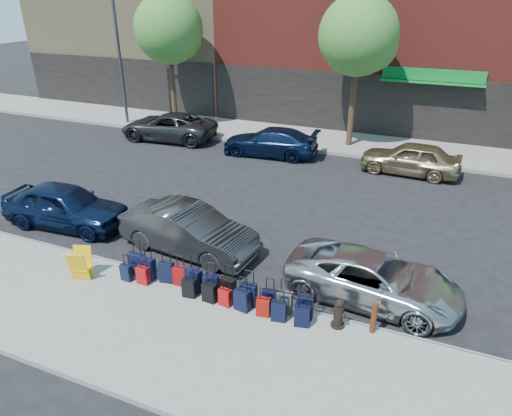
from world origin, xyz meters
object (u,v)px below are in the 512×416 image
at_px(car_near_1, 189,230).
at_px(car_far_0, 168,126).
at_px(tree_left, 171,31).
at_px(bollard, 374,317).
at_px(fire_hydrant, 339,314).
at_px(display_rack, 81,264).
at_px(suitcase_front_5, 211,285).
at_px(car_far_2, 410,158).
at_px(streetlight, 121,44).
at_px(car_far_1, 270,142).
at_px(car_near_0, 65,206).
at_px(car_near_2, 373,278).
at_px(tree_center, 361,38).

relative_size(car_near_1, car_far_0, 0.85).
distance_m(tree_left, bollard, 20.49).
distance_m(fire_hydrant, display_rack, 7.12).
height_order(suitcase_front_5, car_far_2, car_far_2).
xyz_separation_m(display_rack, car_far_0, (-5.19, 12.62, 0.13)).
bearing_deg(streetlight, tree_left, 13.39).
bearing_deg(tree_left, fire_hydrant, -47.26).
height_order(suitcase_front_5, car_far_0, car_far_0).
bearing_deg(suitcase_front_5, car_far_1, 93.45).
relative_size(car_near_0, car_near_1, 0.99).
height_order(tree_left, car_near_1, tree_left).
xyz_separation_m(fire_hydrant, car_far_2, (0.47, 11.54, 0.23)).
relative_size(display_rack, car_far_0, 0.17).
bearing_deg(car_near_1, display_rack, 151.09).
bearing_deg(car_near_2, car_far_2, 4.73).
bearing_deg(car_far_1, car_near_2, 29.73).
xyz_separation_m(fire_hydrant, bollard, (0.81, 0.11, 0.08)).
relative_size(tree_center, suitcase_front_5, 7.58).
relative_size(fire_hydrant, car_near_2, 0.17).
bearing_deg(fire_hydrant, suitcase_front_5, -155.16).
xyz_separation_m(display_rack, car_near_1, (1.89, 2.67, 0.13)).
bearing_deg(car_far_2, car_near_1, -27.81).
bearing_deg(car_near_0, streetlight, 23.35).
distance_m(fire_hydrant, car_near_1, 5.53).
height_order(tree_center, suitcase_front_5, tree_center).
relative_size(suitcase_front_5, bollard, 1.14).
xyz_separation_m(bollard, car_near_2, (-0.28, 1.53, 0.05)).
height_order(car_near_0, car_near_2, car_near_0).
distance_m(bollard, car_far_0, 17.58).
distance_m(tree_left, car_far_0, 5.35).
bearing_deg(car_near_2, car_near_0, 93.55).
xyz_separation_m(car_near_2, car_far_2, (-0.06, 9.91, 0.09)).
bearing_deg(car_far_2, car_near_0, -44.40).
bearing_deg(tree_left, display_rack, -67.88).
xyz_separation_m(display_rack, car_near_2, (7.60, 2.40, 0.04)).
bearing_deg(bollard, car_far_0, 138.04).
height_order(streetlight, bollard, streetlight).
bearing_deg(car_near_0, tree_left, 10.21).
height_order(streetlight, suitcase_front_5, streetlight).
bearing_deg(display_rack, car_near_0, 119.95).
relative_size(tree_center, car_near_0, 1.64).
bearing_deg(car_far_0, car_far_2, 83.88).
height_order(tree_center, car_far_1, tree_center).
xyz_separation_m(tree_center, display_rack, (-4.39, -15.04, -4.81)).
bearing_deg(car_near_1, fire_hydrant, -103.82).
bearing_deg(car_near_1, tree_left, 39.21).
relative_size(suitcase_front_5, fire_hydrant, 1.25).
distance_m(car_near_1, car_far_2, 11.18).
height_order(tree_left, bollard, tree_left).
xyz_separation_m(tree_left, car_far_1, (7.01, -2.75, -4.73)).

